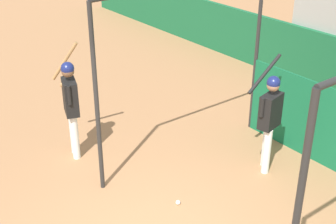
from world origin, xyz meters
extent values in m
cube|color=#195B33|center=(-2.20, 6.66, 1.41)|extent=(0.45, 0.40, 0.10)
cube|color=#195B33|center=(-2.20, 6.84, 1.64)|extent=(0.45, 0.06, 0.40)
cylinder|color=#282828|center=(-1.62, 0.14, 1.51)|extent=(0.07, 0.07, 3.02)
cylinder|color=#282828|center=(-1.62, 3.56, 1.51)|extent=(0.07, 0.07, 3.02)
cube|color=#14663D|center=(0.20, 3.54, 0.72)|extent=(3.58, 0.03, 1.44)
cylinder|color=white|center=(-0.33, 2.56, 0.41)|extent=(0.15, 0.15, 0.82)
cylinder|color=white|center=(-0.48, 2.71, 0.41)|extent=(0.15, 0.15, 0.82)
cube|color=black|center=(-0.41, 2.63, 1.11)|extent=(0.30, 0.46, 0.58)
sphere|color=#A37556|center=(-0.41, 2.63, 1.56)|extent=(0.20, 0.20, 0.20)
sphere|color=navy|center=(-0.41, 2.63, 1.61)|extent=(0.21, 0.21, 0.21)
cylinder|color=black|center=(-0.40, 2.41, 1.24)|extent=(0.08, 0.08, 0.32)
cylinder|color=black|center=(-0.49, 2.84, 1.24)|extent=(0.08, 0.08, 0.32)
cylinder|color=black|center=(-0.75, 2.81, 1.60)|extent=(0.09, 0.75, 0.55)
sphere|color=black|center=(-0.40, 2.83, 1.35)|extent=(0.08, 0.08, 0.08)
cylinder|color=white|center=(-2.68, 0.22, 0.43)|extent=(0.17, 0.17, 0.85)
cylinder|color=white|center=(-2.87, 0.29, 0.43)|extent=(0.17, 0.17, 0.85)
cube|color=black|center=(-2.77, 0.26, 1.16)|extent=(0.49, 0.35, 0.60)
sphere|color=brown|center=(-2.77, 0.26, 1.62)|extent=(0.21, 0.21, 0.21)
sphere|color=navy|center=(-2.77, 0.26, 1.67)|extent=(0.22, 0.22, 0.22)
cylinder|color=black|center=(-2.56, 0.14, 1.29)|extent=(0.09, 0.09, 0.33)
cylinder|color=black|center=(-3.01, 0.30, 1.29)|extent=(0.09, 0.09, 0.33)
cylinder|color=#AD7F4C|center=(-3.10, 0.37, 1.68)|extent=(0.41, 0.42, 0.72)
sphere|color=#AD7F4C|center=(-2.93, 0.21, 1.34)|extent=(0.08, 0.08, 0.08)
sphere|color=white|center=(-0.53, 0.83, 0.04)|extent=(0.07, 0.07, 0.07)
camera|label=1|loc=(3.98, -2.80, 4.48)|focal=50.00mm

